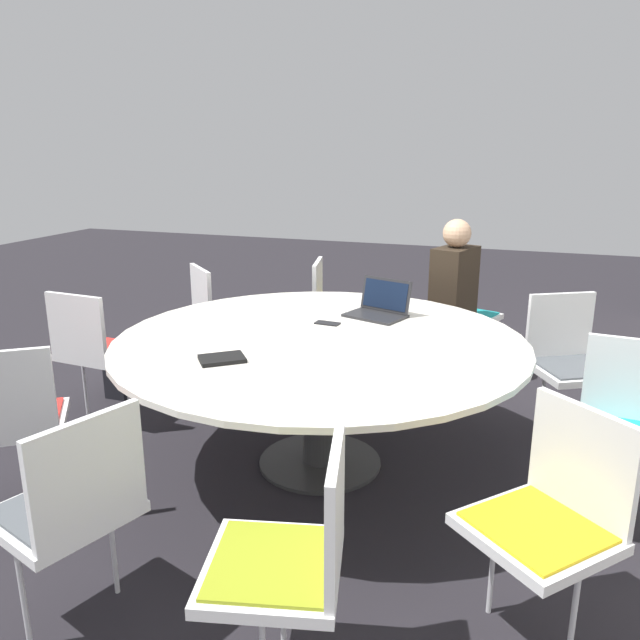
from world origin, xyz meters
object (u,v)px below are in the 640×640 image
object	(u,v)px
laptop	(380,307)
cell_phone	(327,323)
chair_3	(94,344)
chair_2	(219,312)
chair_8	(629,420)
chair_7	(552,509)
chair_5	(72,501)
chair_9	(569,355)
chair_1	(334,306)
chair_6	(294,550)
person_0	(456,290)
chair_0	(458,307)
handbag	(129,373)
chair_4	(13,414)
spiral_notebook	(222,359)

from	to	relation	value
laptop	cell_phone	xyz separation A→B (m)	(0.28, -0.24, -0.05)
chair_3	cell_phone	size ratio (longest dim) A/B	6.03
chair_2	chair_8	xyz separation A→B (m)	(1.06, 2.64, 0.00)
chair_7	chair_5	bearing A→B (deg)	59.12
chair_9	cell_phone	size ratio (longest dim) A/B	6.03
chair_2	chair_9	bearing A→B (deg)	38.98
chair_1	chair_2	xyz separation A→B (m)	(0.47, -0.75, 0.00)
chair_3	chair_7	bearing A→B (deg)	-16.13
chair_6	person_0	distance (m)	2.93
chair_0	chair_6	size ratio (longest dim) A/B	1.00
chair_2	chair_3	xyz separation A→B (m)	(0.94, -0.37, 0.00)
chair_5	person_0	xyz separation A→B (m)	(-2.92, 0.94, 0.19)
chair_0	chair_9	size ratio (longest dim) A/B	1.00
chair_0	chair_2	world-z (taller)	same
person_0	laptop	distance (m)	0.99
chair_6	chair_7	world-z (taller)	same
chair_2	chair_6	bearing A→B (deg)	-13.88
chair_1	chair_6	xyz separation A→B (m)	(2.90, 0.81, 0.00)
chair_1	chair_9	xyz separation A→B (m)	(0.66, 1.67, 0.00)
chair_1	chair_8	bearing A→B (deg)	38.57
chair_8	chair_0	bearing A→B (deg)	-55.93
chair_5	handbag	xyz separation A→B (m)	(-2.00, -1.24, -0.39)
chair_4	chair_3	bearing A→B (deg)	72.37
chair_2	chair_1	bearing A→B (deg)	75.60
chair_7	chair_8	distance (m)	0.93
chair_1	chair_6	bearing A→B (deg)	3.09
chair_7	spiral_notebook	xyz separation A→B (m)	(-0.46, -1.49, 0.22)
chair_2	chair_7	xyz separation A→B (m)	(1.94, 2.31, 0.00)
chair_5	chair_9	world-z (taller)	same
chair_1	chair_5	size ratio (longest dim) A/B	1.00
chair_4	chair_7	distance (m)	2.35
chair_0	spiral_notebook	world-z (taller)	chair_0
chair_9	chair_7	bearing A→B (deg)	57.12
chair_5	chair_1	bearing A→B (deg)	18.09
chair_2	chair_9	world-z (taller)	same
chair_9	person_0	bearing A→B (deg)	-71.19
chair_5	cell_phone	world-z (taller)	chair_5
chair_2	chair_0	bearing A→B (deg)	67.66
chair_3	cell_phone	world-z (taller)	chair_3
chair_2	chair_7	distance (m)	3.01
chair_7	handbag	xyz separation A→B (m)	(-1.51, -2.83, -0.39)
chair_5	chair_9	distance (m)	2.81
chair_0	chair_6	world-z (taller)	same
chair_6	spiral_notebook	xyz separation A→B (m)	(-0.96, -0.74, 0.22)
chair_7	spiral_notebook	distance (m)	1.58
chair_6	chair_8	xyz separation A→B (m)	(-1.37, 1.09, 0.00)
chair_6	laptop	distance (m)	2.03
chair_9	chair_6	bearing A→B (deg)	39.70
chair_5	chair_7	distance (m)	1.66
chair_7	chair_2	bearing A→B (deg)	1.61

